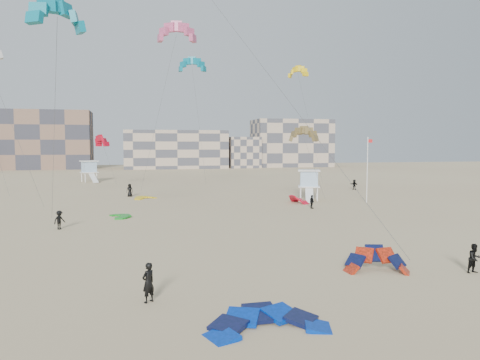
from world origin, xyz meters
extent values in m
plane|color=tan|center=(0.00, 0.00, 0.00)|extent=(320.00, 320.00, 0.00)
imported|color=black|center=(-2.40, 0.73, 0.96)|extent=(0.83, 0.80, 1.92)
imported|color=black|center=(16.32, 1.70, 0.87)|extent=(0.91, 0.74, 1.73)
imported|color=black|center=(-9.50, 22.05, 0.84)|extent=(1.21, 1.20, 1.68)
imported|color=black|center=(17.32, 29.83, 0.81)|extent=(0.49, 0.98, 1.61)
imported|color=black|center=(-3.65, 47.65, 0.93)|extent=(1.04, 0.81, 1.87)
imported|color=black|center=(32.81, 50.06, 0.86)|extent=(1.05, 1.67, 1.72)
cylinder|color=#3F3F3F|center=(-9.19, 18.80, 8.85)|extent=(2.01, 7.23, 15.71)
cylinder|color=#3F3F3F|center=(7.98, 14.75, 12.55)|extent=(8.25, 26.16, 23.12)
cylinder|color=#3F3F3F|center=(-14.89, 30.38, 9.04)|extent=(5.58, 0.99, 16.09)
cylinder|color=#3F3F3F|center=(0.27, 42.93, 11.33)|extent=(4.75, 5.81, 20.68)
cylinder|color=#3F3F3F|center=(18.09, 31.16, 4.79)|extent=(2.31, 1.58, 7.59)
cylinder|color=#3F3F3F|center=(25.65, 51.73, 9.84)|extent=(7.01, 6.34, 17.70)
cylinder|color=#3F3F3F|center=(7.40, 54.13, 10.58)|extent=(2.01, 1.48, 19.17)
cylinder|color=#3F3F3F|center=(-7.11, 60.88, 4.50)|extent=(2.61, 5.19, 7.02)
cube|color=white|center=(20.08, 37.98, 1.87)|extent=(3.57, 3.57, 0.14)
cube|color=#9AB8D2|center=(20.08, 37.98, 2.95)|extent=(2.94, 2.94, 2.00)
cube|color=white|center=(20.08, 37.98, 4.03)|extent=(3.70, 3.70, 0.16)
cube|color=white|center=(20.08, 35.27, 0.90)|extent=(1.88, 3.02, 1.66)
cube|color=white|center=(-11.83, 76.94, 1.96)|extent=(3.83, 3.83, 0.15)
cube|color=#9AB8D2|center=(-11.83, 76.94, 3.08)|extent=(3.14, 3.14, 2.10)
cube|color=white|center=(-11.83, 76.94, 4.22)|extent=(3.96, 3.96, 0.17)
cube|color=white|center=(-11.83, 74.11, 0.94)|extent=(2.09, 3.15, 1.74)
cylinder|color=white|center=(26.44, 33.76, 4.25)|extent=(0.11, 0.11, 8.50)
cube|color=red|center=(26.76, 33.76, 7.97)|extent=(0.64, 0.02, 0.43)
cube|color=brown|center=(-30.00, 134.00, 9.00)|extent=(28.00, 14.00, 18.00)
cube|color=tan|center=(10.00, 130.00, 6.00)|extent=(32.00, 16.00, 12.00)
cube|color=tan|center=(50.00, 132.00, 8.00)|extent=(26.00, 14.00, 16.00)
cube|color=tan|center=(32.00, 128.00, 5.00)|extent=(10.00, 10.00, 10.00)
camera|label=1|loc=(-2.96, -21.41, 7.47)|focal=35.00mm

